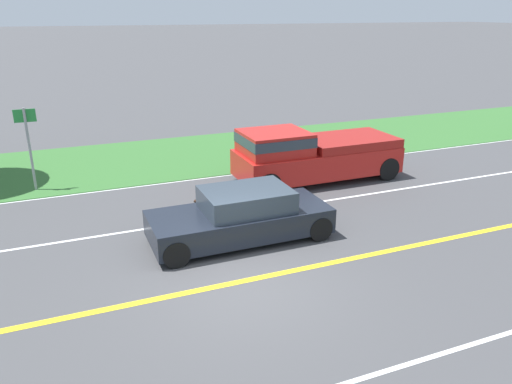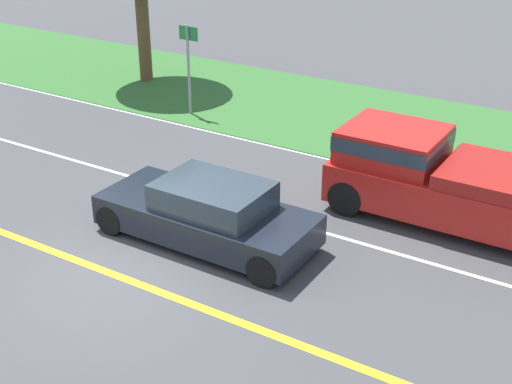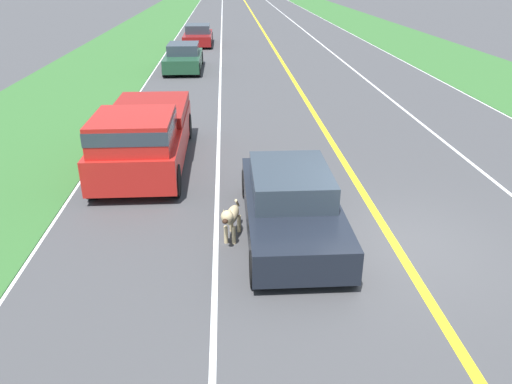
{
  "view_description": "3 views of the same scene",
  "coord_description": "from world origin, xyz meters",
  "px_view_note": "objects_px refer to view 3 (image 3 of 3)",
  "views": [
    {
      "loc": [
        -8.72,
        3.28,
        5.42
      ],
      "look_at": [
        2.41,
        -1.28,
        1.03
      ],
      "focal_mm": 35.0,
      "sensor_mm": 36.0,
      "label": 1
    },
    {
      "loc": [
        -8.16,
        -8.12,
        7.22
      ],
      "look_at": [
        2.71,
        -1.38,
        0.97
      ],
      "focal_mm": 50.0,
      "sensor_mm": 36.0,
      "label": 2
    },
    {
      "loc": [
        3.22,
        8.28,
        4.97
      ],
      "look_at": [
        2.7,
        -0.48,
        0.99
      ],
      "focal_mm": 35.0,
      "sensor_mm": 36.0,
      "label": 3
    }
  ],
  "objects_px": {
    "ego_car": "(291,203)",
    "car_trailing_mid": "(198,36)",
    "dog": "(231,217)",
    "car_trailing_near": "(184,58)",
    "pickup_truck": "(144,134)"
  },
  "relations": [
    {
      "from": "dog",
      "to": "car_trailing_mid",
      "type": "height_order",
      "value": "car_trailing_mid"
    },
    {
      "from": "car_trailing_near",
      "to": "pickup_truck",
      "type": "bearing_deg",
      "value": 89.82
    },
    {
      "from": "ego_car",
      "to": "pickup_truck",
      "type": "bearing_deg",
      "value": -47.64
    },
    {
      "from": "ego_car",
      "to": "car_trailing_near",
      "type": "height_order",
      "value": "car_trailing_near"
    },
    {
      "from": "ego_car",
      "to": "pickup_truck",
      "type": "height_order",
      "value": "pickup_truck"
    },
    {
      "from": "ego_car",
      "to": "car_trailing_mid",
      "type": "relative_size",
      "value": 0.94
    },
    {
      "from": "car_trailing_mid",
      "to": "pickup_truck",
      "type": "bearing_deg",
      "value": 89.08
    },
    {
      "from": "dog",
      "to": "car_trailing_near",
      "type": "xyz_separation_m",
      "value": [
        2.2,
        -17.98,
        0.12
      ]
    },
    {
      "from": "dog",
      "to": "ego_car",
      "type": "bearing_deg",
      "value": -151.65
    },
    {
      "from": "ego_car",
      "to": "dog",
      "type": "distance_m",
      "value": 1.25
    },
    {
      "from": "dog",
      "to": "car_trailing_near",
      "type": "bearing_deg",
      "value": -69.44
    },
    {
      "from": "ego_car",
      "to": "car_trailing_near",
      "type": "relative_size",
      "value": 1.02
    },
    {
      "from": "dog",
      "to": "car_trailing_mid",
      "type": "relative_size",
      "value": 0.26
    },
    {
      "from": "car_trailing_near",
      "to": "car_trailing_mid",
      "type": "xyz_separation_m",
      "value": [
        -0.33,
        -9.22,
        -0.01
      ]
    },
    {
      "from": "ego_car",
      "to": "car_trailing_mid",
      "type": "xyz_separation_m",
      "value": [
        3.08,
        -26.89,
        0.01
      ]
    }
  ]
}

